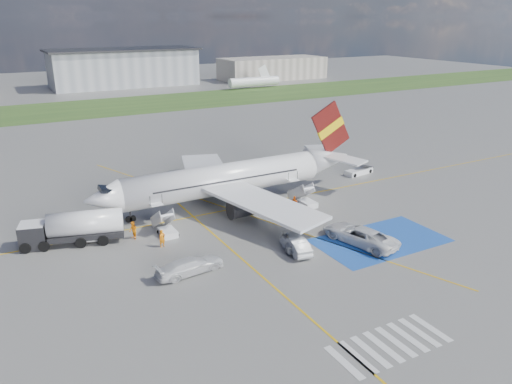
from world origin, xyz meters
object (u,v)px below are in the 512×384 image
Objects in this scene: car_silver_b at (296,245)px; car_silver_a at (293,239)px; airliner at (234,177)px; fuel_tanker at (74,230)px; gpu_cart at (96,234)px; van_white_a at (360,232)px; belt_loader at (359,172)px; van_white_b at (190,263)px.

car_silver_a is at bearing -101.06° from car_silver_b.
fuel_tanker is (-20.30, -2.87, -1.91)m from airliner.
airliner is 15.59× the size of gpu_cart.
van_white_a is at bearing -13.79° from fuel_tanker.
car_silver_b is (-23.14, -17.73, 0.40)m from belt_loader.
van_white_a is at bearing -139.31° from belt_loader.
car_silver_a is (19.77, -11.85, -0.64)m from fuel_tanker.
car_silver_a is at bearing -153.31° from belt_loader.
car_silver_a is (17.63, -11.45, 0.06)m from gpu_cart.
belt_loader is (40.34, 5.09, -0.40)m from gpu_cart.
van_white_a is at bearing -13.12° from gpu_cart.
car_silver_b is at bearing -19.21° from gpu_cart.
gpu_cart is (2.13, -0.40, -0.70)m from fuel_tanker.
gpu_cart is at bearing 21.73° from van_white_b.
van_white_b reaches higher than car_silver_a.
gpu_cart is at bearing -7.80° from car_silver_a.
airliner is 3.46× the size of fuel_tanker.
car_silver_a is at bearing -95.60° from van_white_b.
car_silver_b is 7.22m from van_white_a.
van_white_a is 1.28× the size of van_white_b.
fuel_tanker reaches higher than van_white_b.
airliner is 7.74× the size of car_silver_b.
gpu_cart is at bearing 4.32° from fuel_tanker.
airliner is 16.16m from car_silver_b.
car_silver_a is (-22.70, -16.53, 0.46)m from belt_loader.
airliner reaches higher than fuel_tanker.
van_white_b is at bearing -129.06° from airliner.
gpu_cart is (-18.17, -3.28, -2.61)m from airliner.
gpu_cart is 0.50× the size of car_silver_b.
gpu_cart is 13.09m from van_white_b.
gpu_cart is 0.45× the size of belt_loader.
belt_loader is at bearing 21.34° from fuel_tanker.
fuel_tanker is 2.02× the size of belt_loader.
car_silver_a is 7.15m from van_white_a.
fuel_tanker is 2.10× the size of van_white_b.
gpu_cart is 28.07m from van_white_a.
belt_loader is at bearing -118.75° from car_silver_a.
airliner is 18.64m from gpu_cart.
car_silver_a is 0.76× the size of van_white_a.
gpu_cart is 0.36× the size of van_white_a.
airliner is 7.27× the size of van_white_b.
fuel_tanker is 14.55m from van_white_b.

